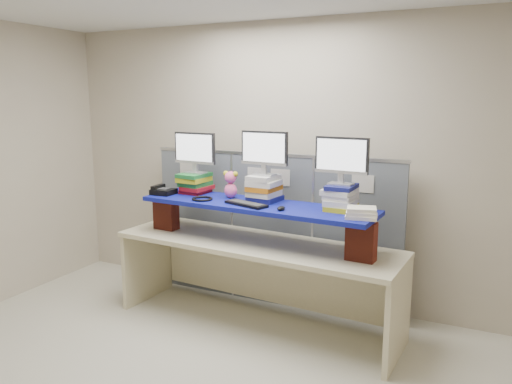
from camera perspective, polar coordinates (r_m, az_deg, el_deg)
The scene contains 18 objects.
room at distance 3.32m, azimuth -10.64°, elevation -0.88°, with size 5.00×4.00×2.80m.
cubicle_partition at distance 4.98m, azimuth 1.80°, elevation -4.23°, with size 2.60×0.06×1.53m.
desk at distance 4.52m, azimuth -0.00°, elevation -7.62°, with size 2.65×0.93×0.79m.
brick_pier_left at distance 4.93m, azimuth -10.23°, elevation -2.41°, with size 0.23×0.12×0.31m, color maroon.
brick_pier_right at distance 4.01m, azimuth 11.93°, elevation -5.54°, with size 0.23×0.12×0.31m, color maroon.
blue_board at distance 4.39m, azimuth 0.00°, elevation -1.53°, with size 2.14×0.53×0.04m, color #0E0A7D.
book_stack_left at distance 4.86m, azimuth -6.97°, elevation 1.06°, with size 0.27×0.33×0.20m.
book_stack_center at distance 4.45m, azimuth 0.94°, elevation 0.44°, with size 0.28×0.31×0.23m.
book_stack_right at distance 4.17m, azimuth 9.66°, elevation -0.58°, with size 0.27×0.32×0.21m.
monitor_left at distance 4.81m, azimuth -7.01°, elevation 4.76°, with size 0.45×0.14×0.39m.
monitor_center at distance 4.41m, azimuth 0.96°, elevation 4.79°, with size 0.45×0.14×0.39m.
monitor_right at distance 4.12m, azimuth 9.76°, elevation 3.88°, with size 0.45×0.14×0.39m.
keyboard at distance 4.29m, azimuth -1.12°, elevation -1.37°, with size 0.43×0.26×0.03m.
mouse at distance 4.12m, azimuth 2.88°, elevation -1.86°, with size 0.06×0.11×0.03m, color black.
desk_phone at distance 4.86m, azimuth -10.60°, elevation 0.12°, with size 0.21×0.19×0.09m.
headset at distance 4.54m, azimuth -6.16°, elevation -0.77°, with size 0.19×0.19×0.02m, color black.
plush_toy at distance 4.59m, azimuth -2.92°, elevation 0.89°, with size 0.15×0.11×0.25m.
binder_stack at distance 3.92m, azimuth 11.97°, elevation -2.36°, with size 0.27×0.23×0.09m.
Camera 1 is at (1.94, -2.62, 2.07)m, focal length 35.00 mm.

